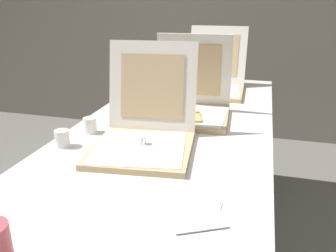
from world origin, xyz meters
The scene contains 8 objects.
table centered at (0.00, 0.57, 0.69)m, with size 0.85×2.06×0.74m.
pizza_box_front centered at (-0.05, 0.32, 0.80)m, with size 0.41×0.48×0.38m.
pizza_box_middle centered at (0.05, 0.72, 0.80)m, with size 0.38×0.39×0.38m.
pizza_box_back centered at (0.08, 1.23, 0.80)m, with size 0.37×0.48×0.37m.
cup_white_near_center centered at (-0.32, 0.40, 0.78)m, with size 0.06×0.06×0.07m, color white.
cup_white_near_left centered at (-0.35, 0.24, 0.78)m, with size 0.06×0.06×0.07m, color white.
cup_white_mid centered at (-0.26, 0.65, 0.78)m, with size 0.06×0.06×0.07m, color white.
napkin_pile centered at (0.23, -0.06, 0.75)m, with size 0.18×0.18×0.01m.
Camera 1 is at (0.36, -0.84, 1.28)m, focal length 37.45 mm.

